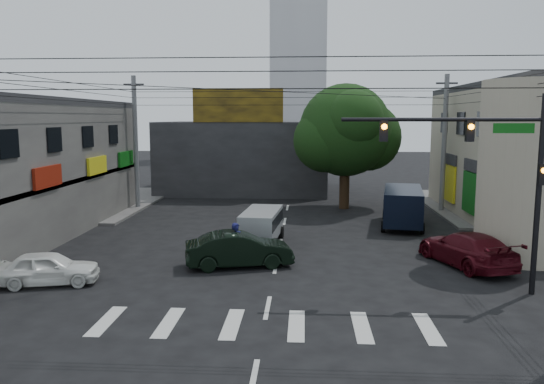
# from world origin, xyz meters

# --- Properties ---
(ground) EXTENTS (160.00, 160.00, 0.00)m
(ground) POSITION_xyz_m (0.00, 0.00, 0.00)
(ground) COLOR black
(ground) RESTS_ON ground
(sidewalk_far_left) EXTENTS (16.00, 16.00, 0.15)m
(sidewalk_far_left) POSITION_xyz_m (-18.00, 18.00, 0.07)
(sidewalk_far_left) COLOR #514F4C
(sidewalk_far_left) RESTS_ON ground
(sidewalk_far_right) EXTENTS (16.00, 16.00, 0.15)m
(sidewalk_far_right) POSITION_xyz_m (18.00, 18.00, 0.07)
(sidewalk_far_right) COLOR #514F4C
(sidewalk_far_right) RESTS_ON ground
(corner_column) EXTENTS (4.00, 4.00, 8.00)m
(corner_column) POSITION_xyz_m (11.00, 4.00, 4.00)
(corner_column) COLOR #A1947F
(corner_column) RESTS_ON ground
(building_far) EXTENTS (14.00, 10.00, 6.00)m
(building_far) POSITION_xyz_m (-4.00, 26.00, 3.00)
(building_far) COLOR #232326
(building_far) RESTS_ON ground
(billboard) EXTENTS (7.00, 0.30, 2.60)m
(billboard) POSITION_xyz_m (-4.00, 21.10, 7.30)
(billboard) COLOR olive
(billboard) RESTS_ON building_far
(tower_distant) EXTENTS (9.00, 9.00, 44.00)m
(tower_distant) POSITION_xyz_m (0.00, 70.00, 22.00)
(tower_distant) COLOR silver
(tower_distant) RESTS_ON ground
(street_tree) EXTENTS (6.40, 6.40, 8.70)m
(street_tree) POSITION_xyz_m (4.00, 17.00, 5.47)
(street_tree) COLOR black
(street_tree) RESTS_ON ground
(traffic_gantry) EXTENTS (7.10, 0.35, 7.20)m
(traffic_gantry) POSITION_xyz_m (7.82, -1.00, 4.83)
(traffic_gantry) COLOR black
(traffic_gantry) RESTS_ON ground
(utility_pole_far_left) EXTENTS (0.32, 0.32, 9.20)m
(utility_pole_far_left) POSITION_xyz_m (-10.50, 16.00, 4.60)
(utility_pole_far_left) COLOR #59595B
(utility_pole_far_left) RESTS_ON ground
(utility_pole_far_right) EXTENTS (0.32, 0.32, 9.20)m
(utility_pole_far_right) POSITION_xyz_m (10.50, 16.00, 4.60)
(utility_pole_far_right) COLOR #59595B
(utility_pole_far_right) RESTS_ON ground
(dark_sedan) EXTENTS (3.77, 5.33, 1.51)m
(dark_sedan) POSITION_xyz_m (-1.57, 1.90, 0.75)
(dark_sedan) COLOR black
(dark_sedan) RESTS_ON ground
(white_compact) EXTENTS (3.19, 4.46, 1.29)m
(white_compact) POSITION_xyz_m (-8.60, -1.00, 0.65)
(white_compact) COLOR white
(white_compact) RESTS_ON ground
(maroon_sedan) EXTENTS (5.39, 6.48, 1.49)m
(maroon_sedan) POSITION_xyz_m (8.21, 2.66, 0.75)
(maroon_sedan) COLOR #420911
(maroon_sedan) RESTS_ON ground
(silver_minivan) EXTENTS (4.27, 2.35, 1.72)m
(silver_minivan) POSITION_xyz_m (-0.96, 6.11, 0.86)
(silver_minivan) COLOR #ADB0B5
(silver_minivan) RESTS_ON ground
(navy_van) EXTENTS (6.26, 3.92, 2.23)m
(navy_van) POSITION_xyz_m (6.98, 10.95, 1.11)
(navy_van) COLOR black
(navy_van) RESTS_ON ground
(traffic_officer) EXTENTS (1.05, 1.01, 1.87)m
(traffic_officer) POSITION_xyz_m (-1.71, 2.11, 0.93)
(traffic_officer) COLOR #15164B
(traffic_officer) RESTS_ON ground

